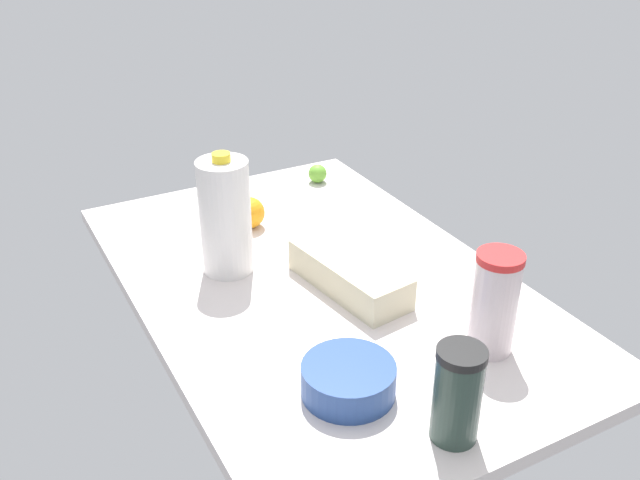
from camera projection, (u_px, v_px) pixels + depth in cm
name	position (u px, v px, depth cm)	size (l,w,h in cm)	color
countertop	(320.00, 287.00, 154.74)	(120.00, 76.00, 3.00)	silver
egg_carton	(349.00, 274.00, 149.62)	(29.08, 11.13, 7.04)	beige
milk_jug	(225.00, 217.00, 152.35)	(11.12, 11.12, 27.43)	white
shaker_bottle	(457.00, 394.00, 108.85)	(7.76, 7.76, 16.70)	#2B3F36
tumbler_cup	(495.00, 303.00, 127.95)	(8.52, 8.52, 20.18)	silver
mixing_bowl	(348.00, 380.00, 120.40)	(16.17, 16.17, 5.72)	navy
lime_beside_bowl	(318.00, 174.00, 199.67)	(5.15, 5.15, 5.15)	#6AAF35
orange_far_back	(249.00, 213.00, 174.67)	(7.77, 7.77, 7.77)	orange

